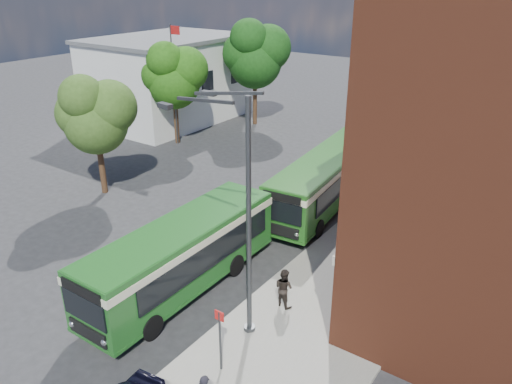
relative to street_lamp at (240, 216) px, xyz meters
The scene contains 13 objects.
ground 7.10m from the street_lamp, 157.54° to the left, with size 120.00×120.00×0.00m, color #28282B.
pavement 11.27m from the street_lamp, 77.80° to the left, with size 6.00×48.00×0.15m, color gray.
kerb_line 11.12m from the street_lamp, 95.07° to the left, with size 0.12×48.00×0.01m, color beige.
white_building 30.38m from the street_lamp, 138.79° to the left, with size 9.40×13.40×7.30m.
flagpole 22.89m from the street_lamp, 139.05° to the left, with size 0.95×0.10×9.00m.
street_lamp is the anchor object (origin of this frame).
bus_stop_sign 4.02m from the street_lamp, 70.87° to the right, with size 0.35×0.08×2.52m.
bus_front 4.72m from the street_lamp, 168.69° to the left, with size 2.70×9.97×3.02m.
bus_rear 12.48m from the street_lamp, 102.36° to the left, with size 3.61×12.01×3.02m.
pedestrian_b 4.35m from the street_lamp, 72.94° to the left, with size 0.81×0.63×1.66m, color black.
tree_left 15.48m from the street_lamp, 159.34° to the left, with size 4.33×4.12×7.31m.
tree_mid 23.16m from the street_lamp, 139.08° to the left, with size 4.66×4.43×7.87m.
tree_right 27.82m from the street_lamp, 123.96° to the left, with size 5.35×5.08×9.03m.
Camera 1 is at (14.00, -14.17, 12.46)m, focal length 35.00 mm.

